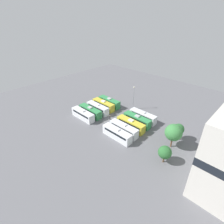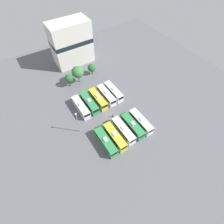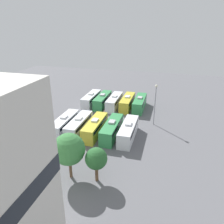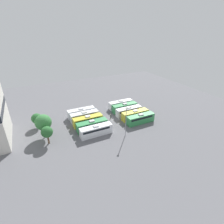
{
  "view_description": "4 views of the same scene",
  "coord_description": "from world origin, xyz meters",
  "px_view_note": "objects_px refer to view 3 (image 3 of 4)",
  "views": [
    {
      "loc": [
        38.7,
        36.83,
        33.51
      ],
      "look_at": [
        0.49,
        0.14,
        3.32
      ],
      "focal_mm": 28.0,
      "sensor_mm": 36.0,
      "label": 1
    },
    {
      "loc": [
        -19.12,
        -31.21,
        48.69
      ],
      "look_at": [
        0.56,
        -0.44,
        2.71
      ],
      "focal_mm": 28.0,
      "sensor_mm": 36.0,
      "label": 2
    },
    {
      "loc": [
        -14.09,
        46.61,
        22.1
      ],
      "look_at": [
        -1.63,
        0.7,
        2.18
      ],
      "focal_mm": 35.0,
      "sensor_mm": 36.0,
      "label": 3
    },
    {
      "loc": [
        -49.78,
        23.86,
        30.45
      ],
      "look_at": [
        1.66,
        -1.7,
        1.88
      ],
      "focal_mm": 28.0,
      "sensor_mm": 36.0,
      "label": 4
    }
  ],
  "objects_px": {
    "bus_9": "(65,124)",
    "bus_6": "(112,129)",
    "tree_1": "(69,149)",
    "bus_2": "(114,101)",
    "bus_5": "(128,131)",
    "bus_4": "(91,99)",
    "tree_0": "(96,159)",
    "bus_8": "(79,125)",
    "bus_7": "(95,127)",
    "tree_2": "(23,158)",
    "bus_1": "(127,102)",
    "bus_3": "(103,100)",
    "bus_0": "(140,103)",
    "worker_person": "(104,114)",
    "light_pole": "(155,99)"
  },
  "relations": [
    {
      "from": "tree_0",
      "to": "tree_2",
      "type": "height_order",
      "value": "tree_0"
    },
    {
      "from": "bus_3",
      "to": "bus_9",
      "type": "height_order",
      "value": "same"
    },
    {
      "from": "bus_2",
      "to": "bus_3",
      "type": "xyz_separation_m",
      "value": [
        3.48,
        -0.24,
        0.0
      ]
    },
    {
      "from": "bus_8",
      "to": "tree_0",
      "type": "height_order",
      "value": "tree_0"
    },
    {
      "from": "bus_6",
      "to": "tree_1",
      "type": "relative_size",
      "value": 1.37
    },
    {
      "from": "bus_2",
      "to": "bus_8",
      "type": "distance_m",
      "value": 16.55
    },
    {
      "from": "bus_0",
      "to": "bus_2",
      "type": "height_order",
      "value": "same"
    },
    {
      "from": "bus_9",
      "to": "bus_6",
      "type": "bearing_deg",
      "value": -178.42
    },
    {
      "from": "bus_2",
      "to": "bus_8",
      "type": "xyz_separation_m",
      "value": [
        3.56,
        16.16,
        0.0
      ]
    },
    {
      "from": "bus_6",
      "to": "bus_8",
      "type": "height_order",
      "value": "same"
    },
    {
      "from": "bus_7",
      "to": "tree_2",
      "type": "height_order",
      "value": "tree_2"
    },
    {
      "from": "bus_8",
      "to": "bus_9",
      "type": "height_order",
      "value": "same"
    },
    {
      "from": "bus_5",
      "to": "tree_1",
      "type": "distance_m",
      "value": 15.66
    },
    {
      "from": "light_pole",
      "to": "worker_person",
      "type": "bearing_deg",
      "value": -4.27
    },
    {
      "from": "bus_2",
      "to": "tree_2",
      "type": "height_order",
      "value": "tree_2"
    },
    {
      "from": "bus_2",
      "to": "bus_6",
      "type": "xyz_separation_m",
      "value": [
        -3.64,
        16.03,
        0.0
      ]
    },
    {
      "from": "bus_1",
      "to": "bus_3",
      "type": "relative_size",
      "value": 1.0
    },
    {
      "from": "bus_0",
      "to": "bus_3",
      "type": "height_order",
      "value": "same"
    },
    {
      "from": "bus_7",
      "to": "worker_person",
      "type": "height_order",
      "value": "bus_7"
    },
    {
      "from": "bus_1",
      "to": "bus_4",
      "type": "bearing_deg",
      "value": 0.96
    },
    {
      "from": "bus_8",
      "to": "tree_0",
      "type": "xyz_separation_m",
      "value": [
        -8.62,
        13.63,
        2.15
      ]
    },
    {
      "from": "bus_0",
      "to": "bus_8",
      "type": "relative_size",
      "value": 1.0
    },
    {
      "from": "worker_person",
      "to": "tree_1",
      "type": "height_order",
      "value": "tree_1"
    },
    {
      "from": "bus_5",
      "to": "bus_1",
      "type": "bearing_deg",
      "value": -77.91
    },
    {
      "from": "tree_2",
      "to": "bus_4",
      "type": "bearing_deg",
      "value": -88.23
    },
    {
      "from": "bus_2",
      "to": "bus_5",
      "type": "xyz_separation_m",
      "value": [
        -7.06,
        16.0,
        0.0
      ]
    },
    {
      "from": "bus_8",
      "to": "bus_7",
      "type": "bearing_deg",
      "value": -179.79
    },
    {
      "from": "bus_2",
      "to": "tree_1",
      "type": "height_order",
      "value": "tree_1"
    },
    {
      "from": "bus_1",
      "to": "bus_7",
      "type": "height_order",
      "value": "same"
    },
    {
      "from": "bus_4",
      "to": "tree_2",
      "type": "relative_size",
      "value": 2.04
    },
    {
      "from": "bus_5",
      "to": "tree_0",
      "type": "bearing_deg",
      "value": 81.78
    },
    {
      "from": "bus_1",
      "to": "bus_4",
      "type": "xyz_separation_m",
      "value": [
        10.38,
        0.17,
        0.0
      ]
    },
    {
      "from": "bus_4",
      "to": "tree_2",
      "type": "distance_m",
      "value": 31.88
    },
    {
      "from": "bus_2",
      "to": "light_pole",
      "type": "height_order",
      "value": "light_pole"
    },
    {
      "from": "bus_6",
      "to": "tree_2",
      "type": "height_order",
      "value": "tree_2"
    },
    {
      "from": "bus_6",
      "to": "bus_4",
      "type": "bearing_deg",
      "value": -57.25
    },
    {
      "from": "bus_6",
      "to": "bus_8",
      "type": "relative_size",
      "value": 1.0
    },
    {
      "from": "bus_6",
      "to": "bus_5",
      "type": "bearing_deg",
      "value": -179.47
    },
    {
      "from": "bus_7",
      "to": "tree_1",
      "type": "relative_size",
      "value": 1.37
    },
    {
      "from": "bus_9",
      "to": "tree_1",
      "type": "relative_size",
      "value": 1.37
    },
    {
      "from": "bus_2",
      "to": "tree_0",
      "type": "relative_size",
      "value": 1.83
    },
    {
      "from": "bus_0",
      "to": "light_pole",
      "type": "bearing_deg",
      "value": 117.87
    },
    {
      "from": "bus_2",
      "to": "bus_6",
      "type": "relative_size",
      "value": 1.0
    },
    {
      "from": "bus_0",
      "to": "bus_9",
      "type": "xyz_separation_m",
      "value": [
        13.7,
        16.83,
        0.0
      ]
    },
    {
      "from": "bus_7",
      "to": "tree_1",
      "type": "bearing_deg",
      "value": 94.0
    },
    {
      "from": "bus_4",
      "to": "tree_0",
      "type": "bearing_deg",
      "value": 111.62
    },
    {
      "from": "tree_1",
      "to": "tree_0",
      "type": "bearing_deg",
      "value": -175.85
    },
    {
      "from": "light_pole",
      "to": "bus_0",
      "type": "bearing_deg",
      "value": -62.13
    },
    {
      "from": "bus_6",
      "to": "tree_1",
      "type": "distance_m",
      "value": 14.66
    },
    {
      "from": "bus_5",
      "to": "light_pole",
      "type": "xyz_separation_m",
      "value": [
        -4.4,
        -7.85,
        4.57
      ]
    }
  ]
}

